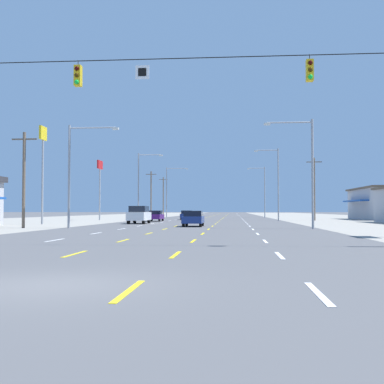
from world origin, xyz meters
TOP-DOWN VIEW (x-y plane):
  - ground_plane at (0.00, 66.00)m, footprint 572.00×572.00m
  - lot_apron_left at (-24.75, 66.00)m, footprint 28.00×440.00m
  - lot_apron_right at (24.75, 66.00)m, footprint 28.00×440.00m
  - lane_markings at (0.00, 104.50)m, footprint 10.64×227.60m
  - signal_span_wire at (-0.23, 11.49)m, footprint 27.06×0.53m
  - sedan_center_turn_nearest at (0.01, 36.00)m, footprint 1.80×4.50m
  - suv_far_left_near at (-6.86, 45.11)m, footprint 1.98×4.90m
  - sedan_far_left_mid at (-6.86, 56.86)m, footprint 1.80×4.50m
  - sedan_inner_left_midfar at (-3.62, 68.21)m, footprint 1.80×4.50m
  - pole_sign_left_row_1 at (-16.73, 41.68)m, footprint 0.24×1.67m
  - pole_sign_left_row_2 at (-16.43, 63.41)m, footprint 0.24×2.46m
  - streetlight_left_row_0 at (-9.66, 30.96)m, footprint 4.34×0.26m
  - streetlight_right_row_0 at (9.72, 30.96)m, footprint 4.01×0.26m
  - streetlight_left_row_1 at (-9.81, 61.59)m, footprint 3.68×0.26m
  - streetlight_right_row_1 at (9.84, 61.59)m, footprint 3.51×0.26m
  - streetlight_left_row_2 at (-9.69, 92.21)m, footprint 4.61×0.26m
  - streetlight_right_row_2 at (9.83, 92.21)m, footprint 3.63×0.26m
  - utility_pole_left_row_0 at (-14.08, 30.91)m, footprint 2.20×0.26m
  - utility_pole_right_row_1 at (15.41, 62.77)m, footprint 2.20×0.26m
  - utility_pole_left_row_2 at (-13.10, 90.31)m, footprint 2.20×0.26m
  - utility_pole_left_row_3 at (-14.51, 117.93)m, footprint 2.20×0.26m

SIDE VIEW (x-z plane):
  - ground_plane at x=0.00m, z-range 0.00..0.00m
  - lot_apron_left at x=-24.75m, z-range 0.00..0.01m
  - lot_apron_right at x=24.75m, z-range 0.00..0.01m
  - lane_markings at x=0.00m, z-range 0.00..0.01m
  - sedan_center_turn_nearest at x=0.01m, z-range 0.03..1.49m
  - sedan_far_left_mid at x=-6.86m, z-range 0.03..1.49m
  - sedan_inner_left_midfar at x=-3.62m, z-range 0.03..1.49m
  - suv_far_left_near at x=-6.86m, z-range 0.04..2.02m
  - utility_pole_left_row_0 at x=-14.08m, z-range 0.19..8.37m
  - utility_pole_right_row_1 at x=15.41m, z-range 0.19..9.29m
  - utility_pole_left_row_2 at x=-13.10m, z-range 0.19..9.67m
  - streetlight_left_row_0 at x=-9.66m, z-range 0.77..9.52m
  - streetlight_right_row_0 at x=9.72m, z-range 0.74..9.69m
  - signal_span_wire at x=-0.23m, z-range 0.67..9.77m
  - utility_pole_left_row_3 at x=-14.51m, z-range 0.20..10.30m
  - streetlight_left_row_1 at x=-9.81m, z-range 0.72..10.61m
  - streetlight_right_row_1 at x=9.84m, z-range 0.71..11.09m
  - streetlight_right_row_2 at x=9.83m, z-range 0.72..11.10m
  - streetlight_left_row_2 at x=-9.69m, z-range 0.84..11.31m
  - pole_sign_left_row_2 at x=-16.43m, z-range 2.37..11.39m
  - pole_sign_left_row_1 at x=-16.73m, z-range 2.28..12.83m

